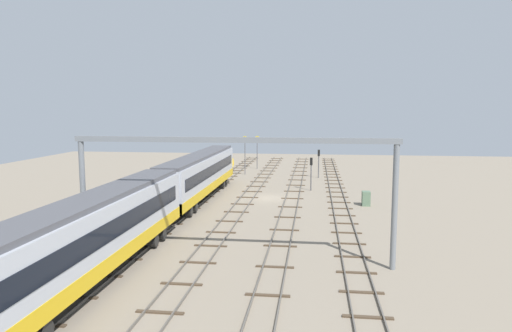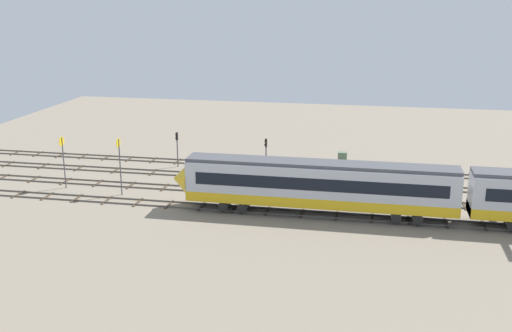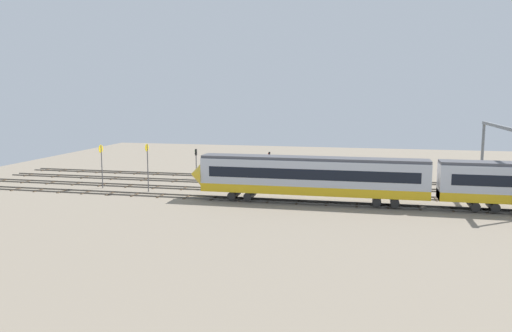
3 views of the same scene
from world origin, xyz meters
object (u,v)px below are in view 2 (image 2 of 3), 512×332
speed_sign_near_foreground (63,155)px  relay_cabinet (342,158)px  signal_light_trackside_approach (177,144)px  signal_light_trackside_departure (266,151)px  train (457,195)px  speed_sign_mid_trackside (120,159)px

speed_sign_near_foreground → relay_cabinet: speed_sign_near_foreground is taller
signal_light_trackside_approach → signal_light_trackside_departure: signal_light_trackside_approach is taller
train → relay_cabinet: size_ratio=34.46×
speed_sign_near_foreground → signal_light_trackside_approach: (-8.78, -9.92, -0.87)m
train → relay_cabinet: bearing=-58.7°
speed_sign_near_foreground → speed_sign_mid_trackside: (-6.57, 1.02, 0.14)m
signal_light_trackside_approach → speed_sign_near_foreground: bearing=48.5°
signal_light_trackside_departure → speed_sign_near_foreground: bearing=24.8°
speed_sign_near_foreground → speed_sign_mid_trackside: speed_sign_mid_trackside is taller
speed_sign_mid_trackside → signal_light_trackside_approach: (-2.21, -10.94, -1.00)m
speed_sign_mid_trackside → signal_light_trackside_approach: bearing=-101.4°
speed_sign_mid_trackside → relay_cabinet: 26.21m
speed_sign_near_foreground → relay_cabinet: 31.19m
speed_sign_near_foreground → speed_sign_mid_trackside: size_ratio=0.94×
train → speed_sign_near_foreground: bearing=-4.5°
speed_sign_mid_trackside → signal_light_trackside_departure: speed_sign_mid_trackside is taller
speed_sign_mid_trackside → signal_light_trackside_departure: (-12.75, -9.96, -1.03)m
signal_light_trackside_approach → signal_light_trackside_departure: 10.58m
speed_sign_mid_trackside → train: bearing=176.4°
signal_light_trackside_departure → relay_cabinet: size_ratio=2.73×
speed_sign_mid_trackside → relay_cabinet: speed_sign_mid_trackside is taller
speed_sign_near_foreground → signal_light_trackside_approach: bearing=-131.5°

